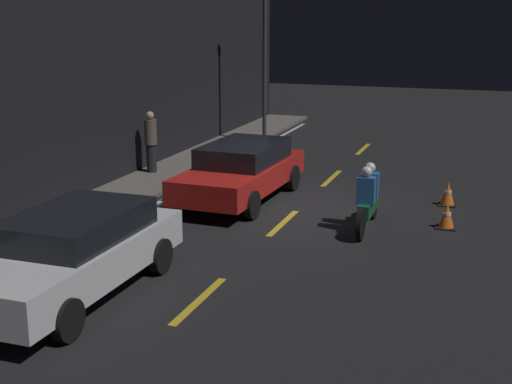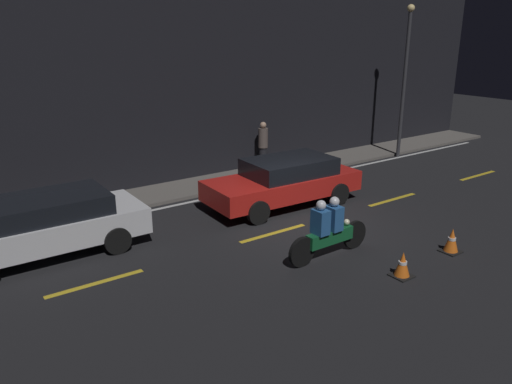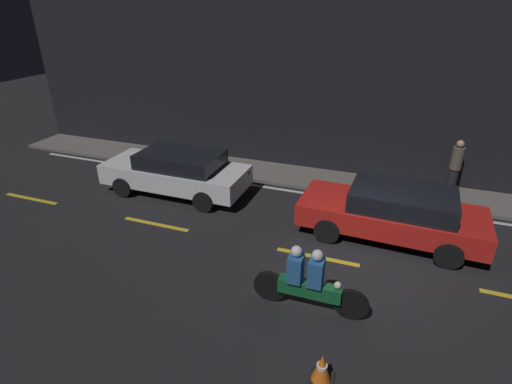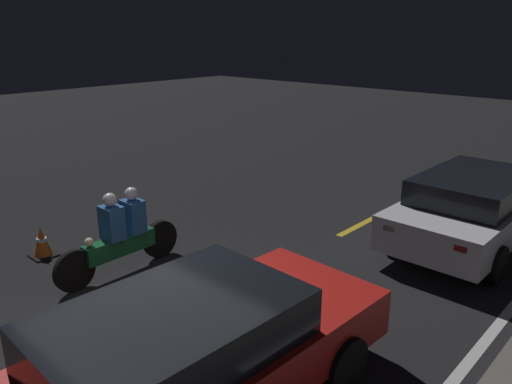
{
  "view_description": "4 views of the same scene",
  "coord_description": "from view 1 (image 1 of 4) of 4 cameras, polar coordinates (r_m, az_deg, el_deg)",
  "views": [
    {
      "loc": [
        -15.13,
        -4.33,
        4.46
      ],
      "look_at": [
        -2.42,
        0.12,
        1.03
      ],
      "focal_mm": 50.0,
      "sensor_mm": 36.0,
      "label": 1
    },
    {
      "loc": [
        -8.05,
        -9.21,
        4.89
      ],
      "look_at": [
        -1.39,
        0.2,
        1.12
      ],
      "focal_mm": 35.0,
      "sensor_mm": 36.0,
      "label": 2
    },
    {
      "loc": [
        0.36,
        -7.95,
        5.57
      ],
      "look_at": [
        -2.71,
        0.38,
        1.28
      ],
      "focal_mm": 28.0,
      "sensor_mm": 36.0,
      "label": 3
    },
    {
      "loc": [
        3.2,
        4.86,
        3.81
      ],
      "look_at": [
        -2.61,
        -0.46,
        1.25
      ],
      "focal_mm": 35.0,
      "sensor_mm": 36.0,
      "label": 4
    }
  ],
  "objects": [
    {
      "name": "lane_dash_d",
      "position": [
        19.64,
        6.06,
        1.11
      ],
      "size": [
        2.0,
        0.14,
        0.01
      ],
      "color": "gold",
      "rests_on": "ground"
    },
    {
      "name": "lane_dash_e",
      "position": [
        23.95,
        8.57,
        3.42
      ],
      "size": [
        2.0,
        0.14,
        0.01
      ],
      "color": "gold",
      "rests_on": "ground"
    },
    {
      "name": "building_front",
      "position": [
        18.02,
        -13.77,
        11.64
      ],
      "size": [
        28.0,
        0.3,
        7.49
      ],
      "color": "black",
      "rests_on": "ground"
    },
    {
      "name": "street_lamp",
      "position": [
        24.31,
        0.7,
        11.42
      ],
      "size": [
        0.28,
        0.28,
        5.76
      ],
      "color": "#333338",
      "rests_on": "ground"
    },
    {
      "name": "lane_solid_kerb",
      "position": [
        17.53,
        -7.27,
        -0.54
      ],
      "size": [
        25.2,
        0.14,
        0.01
      ],
      "color": "silver",
      "rests_on": "ground"
    },
    {
      "name": "traffic_cone_near",
      "position": [
        15.53,
        15.02,
        -1.87
      ],
      "size": [
        0.42,
        0.42,
        0.55
      ],
      "color": "black",
      "rests_on": "ground"
    },
    {
      "name": "raised_curb",
      "position": [
        18.03,
        -10.41,
        -0.09
      ],
      "size": [
        28.0,
        1.7,
        0.1
      ],
      "color": "#605B56",
      "rests_on": "ground"
    },
    {
      "name": "pedestrian",
      "position": [
        19.89,
        -8.41,
        4.03
      ],
      "size": [
        0.34,
        0.34,
        1.69
      ],
      "color": "black",
      "rests_on": "raised_curb"
    },
    {
      "name": "lane_dash_c",
      "position": [
        15.44,
        2.18,
        -2.49
      ],
      "size": [
        2.0,
        0.14,
        0.01
      ],
      "color": "gold",
      "rests_on": "ground"
    },
    {
      "name": "sedan_white",
      "position": [
        11.77,
        -14.5,
        -4.61
      ],
      "size": [
        4.54,
        1.93,
        1.37
      ],
      "rotation": [
        0.0,
        0.0,
        3.14
      ],
      "color": "silver",
      "rests_on": "ground"
    },
    {
      "name": "lane_dash_b",
      "position": [
        11.46,
        -4.56,
        -8.63
      ],
      "size": [
        2.0,
        0.14,
        0.01
      ],
      "color": "gold",
      "rests_on": "ground"
    },
    {
      "name": "traffic_cone_mid",
      "position": [
        17.36,
        15.1,
        -0.14
      ],
      "size": [
        0.42,
        0.42,
        0.57
      ],
      "color": "black",
      "rests_on": "ground"
    },
    {
      "name": "ground_plane",
      "position": [
        16.36,
        3.21,
        -1.54
      ],
      "size": [
        56.0,
        56.0,
        0.0
      ],
      "primitive_type": "plane",
      "color": "black"
    },
    {
      "name": "taxi_red",
      "position": [
        17.17,
        -1.18,
        1.79
      ],
      "size": [
        4.6,
        2.03,
        1.37
      ],
      "rotation": [
        0.0,
        0.0,
        3.1
      ],
      "color": "red",
      "rests_on": "ground"
    },
    {
      "name": "motorcycle",
      "position": [
        14.99,
        8.93,
        -0.56
      ],
      "size": [
        2.29,
        0.37,
        1.41
      ],
      "rotation": [
        0.0,
        0.0,
        0.01
      ],
      "color": "black",
      "rests_on": "ground"
    }
  ]
}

